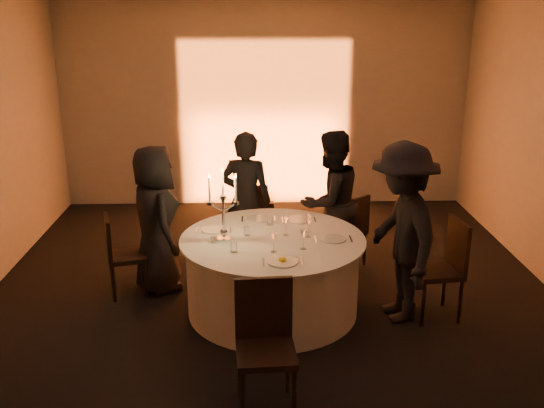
{
  "coord_description": "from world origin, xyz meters",
  "views": [
    {
      "loc": [
        -0.18,
        -5.46,
        2.9
      ],
      "look_at": [
        0.0,
        0.2,
        1.05
      ],
      "focal_mm": 40.0,
      "sensor_mm": 36.0,
      "label": 1
    }
  ],
  "objects_px": {
    "guest_back_right": "(330,202)",
    "guest_right": "(401,233)",
    "chair_left": "(120,251)",
    "banquet_table": "(273,274)",
    "chair_right": "(445,263)",
    "guest_back_left": "(246,201)",
    "coffee_cup": "(213,239)",
    "chair_back_right": "(350,227)",
    "chair_front": "(265,337)",
    "chair_back_left": "(254,212)",
    "candelabra": "(223,215)",
    "guest_left": "(156,219)"
  },
  "relations": [
    {
      "from": "guest_back_right",
      "to": "guest_right",
      "type": "height_order",
      "value": "guest_right"
    },
    {
      "from": "chair_left",
      "to": "banquet_table",
      "type": "bearing_deg",
      "value": -120.3
    },
    {
      "from": "chair_right",
      "to": "guest_right",
      "type": "bearing_deg",
      "value": -94.79
    },
    {
      "from": "banquet_table",
      "to": "chair_right",
      "type": "height_order",
      "value": "chair_right"
    },
    {
      "from": "banquet_table",
      "to": "guest_back_left",
      "type": "bearing_deg",
      "value": 103.53
    },
    {
      "from": "guest_back_right",
      "to": "coffee_cup",
      "type": "bearing_deg",
      "value": 5.45
    },
    {
      "from": "chair_back_right",
      "to": "chair_right",
      "type": "bearing_deg",
      "value": 82.08
    },
    {
      "from": "banquet_table",
      "to": "guest_back_right",
      "type": "bearing_deg",
      "value": 55.24
    },
    {
      "from": "chair_front",
      "to": "coffee_cup",
      "type": "relative_size",
      "value": 9.02
    },
    {
      "from": "chair_back_left",
      "to": "candelabra",
      "type": "bearing_deg",
      "value": 86.08
    },
    {
      "from": "banquet_table",
      "to": "chair_left",
      "type": "bearing_deg",
      "value": 165.51
    },
    {
      "from": "chair_back_right",
      "to": "chair_right",
      "type": "relative_size",
      "value": 0.88
    },
    {
      "from": "chair_right",
      "to": "guest_left",
      "type": "bearing_deg",
      "value": -110.15
    },
    {
      "from": "guest_right",
      "to": "coffee_cup",
      "type": "relative_size",
      "value": 15.86
    },
    {
      "from": "banquet_table",
      "to": "guest_right",
      "type": "height_order",
      "value": "guest_right"
    },
    {
      "from": "candelabra",
      "to": "chair_front",
      "type": "bearing_deg",
      "value": -76.06
    },
    {
      "from": "chair_front",
      "to": "guest_back_right",
      "type": "xyz_separation_m",
      "value": [
        0.78,
        2.47,
        0.25
      ]
    },
    {
      "from": "banquet_table",
      "to": "chair_back_left",
      "type": "xyz_separation_m",
      "value": [
        -0.18,
        1.65,
        0.09
      ]
    },
    {
      "from": "guest_back_left",
      "to": "candelabra",
      "type": "xyz_separation_m",
      "value": [
        -0.2,
        -1.13,
        0.22
      ]
    },
    {
      "from": "guest_left",
      "to": "banquet_table",
      "type": "bearing_deg",
      "value": -138.36
    },
    {
      "from": "coffee_cup",
      "to": "candelabra",
      "type": "distance_m",
      "value": 0.25
    },
    {
      "from": "chair_left",
      "to": "guest_back_left",
      "type": "bearing_deg",
      "value": -77.96
    },
    {
      "from": "chair_left",
      "to": "guest_right",
      "type": "height_order",
      "value": "guest_right"
    },
    {
      "from": "chair_back_left",
      "to": "guest_left",
      "type": "height_order",
      "value": "guest_left"
    },
    {
      "from": "chair_right",
      "to": "guest_right",
      "type": "relative_size",
      "value": 0.56
    },
    {
      "from": "chair_right",
      "to": "guest_left",
      "type": "distance_m",
      "value": 2.96
    },
    {
      "from": "chair_left",
      "to": "chair_back_left",
      "type": "distance_m",
      "value": 1.87
    },
    {
      "from": "chair_back_left",
      "to": "chair_right",
      "type": "height_order",
      "value": "chair_right"
    },
    {
      "from": "guest_right",
      "to": "chair_back_right",
      "type": "bearing_deg",
      "value": -175.43
    },
    {
      "from": "chair_front",
      "to": "candelabra",
      "type": "relative_size",
      "value": 1.38
    },
    {
      "from": "chair_right",
      "to": "chair_front",
      "type": "xyz_separation_m",
      "value": [
        -1.76,
        -1.33,
        0.0
      ]
    },
    {
      "from": "chair_back_left",
      "to": "coffee_cup",
      "type": "xyz_separation_m",
      "value": [
        -0.39,
        -1.73,
        0.33
      ]
    },
    {
      "from": "chair_back_right",
      "to": "guest_back_left",
      "type": "distance_m",
      "value": 1.24
    },
    {
      "from": "chair_back_left",
      "to": "candelabra",
      "type": "height_order",
      "value": "candelabra"
    },
    {
      "from": "guest_back_right",
      "to": "chair_front",
      "type": "bearing_deg",
      "value": 37.6
    },
    {
      "from": "chair_left",
      "to": "guest_left",
      "type": "xyz_separation_m",
      "value": [
        0.37,
        0.13,
        0.3
      ]
    },
    {
      "from": "chair_right",
      "to": "candelabra",
      "type": "xyz_separation_m",
      "value": [
        -2.12,
        0.13,
        0.46
      ]
    },
    {
      "from": "guest_back_left",
      "to": "coffee_cup",
      "type": "xyz_separation_m",
      "value": [
        -0.3,
        -1.18,
        0.0
      ]
    },
    {
      "from": "guest_back_left",
      "to": "chair_back_left",
      "type": "bearing_deg",
      "value": -85.14
    },
    {
      "from": "chair_back_right",
      "to": "coffee_cup",
      "type": "bearing_deg",
      "value": -1.94
    },
    {
      "from": "chair_left",
      "to": "chair_front",
      "type": "distance_m",
      "value": 2.4
    },
    {
      "from": "chair_back_left",
      "to": "chair_front",
      "type": "bearing_deg",
      "value": 97.1
    },
    {
      "from": "candelabra",
      "to": "chair_left",
      "type": "bearing_deg",
      "value": 158.29
    },
    {
      "from": "banquet_table",
      "to": "guest_back_right",
      "type": "relative_size",
      "value": 1.11
    },
    {
      "from": "guest_back_right",
      "to": "candelabra",
      "type": "relative_size",
      "value": 2.27
    },
    {
      "from": "chair_back_left",
      "to": "guest_left",
      "type": "relative_size",
      "value": 0.54
    },
    {
      "from": "banquet_table",
      "to": "guest_left",
      "type": "xyz_separation_m",
      "value": [
        -1.21,
        0.54,
        0.4
      ]
    },
    {
      "from": "banquet_table",
      "to": "chair_back_left",
      "type": "relative_size",
      "value": 2.13
    },
    {
      "from": "chair_left",
      "to": "guest_left",
      "type": "distance_m",
      "value": 0.49
    },
    {
      "from": "chair_back_left",
      "to": "guest_right",
      "type": "bearing_deg",
      "value": 132.96
    }
  ]
}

